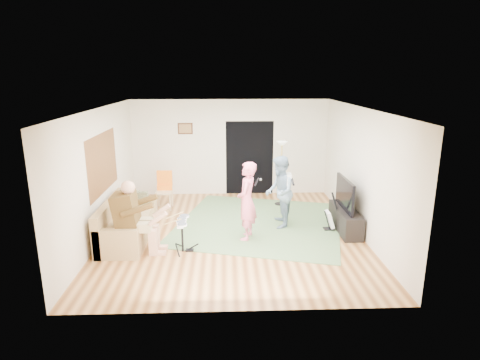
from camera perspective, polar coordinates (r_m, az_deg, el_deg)
name	(u,v)px	position (r m, az deg, el deg)	size (l,w,h in m)	color
floor	(233,233)	(8.87, -1.05, -7.52)	(6.00, 6.00, 0.00)	brown
walls	(232,173)	(8.44, -1.09, 0.98)	(5.50, 6.00, 2.70)	beige
ceiling	(232,108)	(8.22, -1.14, 10.15)	(6.00, 6.00, 0.00)	white
window_blinds	(103,163)	(8.97, -18.94, 2.31)	(2.05, 2.05, 0.00)	brown
doorway	(250,158)	(11.45, 1.37, 3.15)	(2.10, 2.10, 0.00)	black
picture_frame	(185,129)	(11.33, -7.80, 7.26)	(0.42, 0.03, 0.32)	#3F2314
area_rug	(259,223)	(9.41, 2.76, -6.11)	(3.63, 3.63, 0.02)	#507044
sofa	(124,227)	(8.79, -16.22, -6.38)	(0.85, 2.07, 0.84)	#A28151
drummer	(137,225)	(8.00, -14.44, -6.21)	(0.94, 0.53, 1.45)	#4F3716
drum_kit	(182,237)	(7.97, -8.20, -8.06)	(0.37, 0.66, 0.68)	black
singer	(247,201)	(8.30, 0.98, -3.02)	(0.60, 0.40, 1.66)	#F16989
microphone	(257,182)	(8.19, 2.39, -0.29)	(0.06, 0.06, 0.24)	black
guitarist	(280,192)	(9.02, 5.65, -1.71)	(0.79, 0.62, 1.63)	#6B869D
guitar_held	(289,179)	(8.97, 6.96, 0.11)	(0.12, 0.60, 0.26)	silver
guitar_spare	(330,219)	(9.16, 12.68, -5.47)	(0.32, 0.28, 0.88)	black
torchiere_lamp	(282,162)	(10.45, 5.92, 2.58)	(0.30, 0.30, 1.70)	black
dining_chair	(164,195)	(10.52, -10.70, -2.16)	(0.42, 0.44, 0.96)	tan
tv_cabinet	(345,220)	(9.22, 14.74, -5.47)	(0.40, 1.40, 0.50)	black
television	(345,194)	(9.02, 14.69, -1.90)	(0.06, 1.17, 0.67)	black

